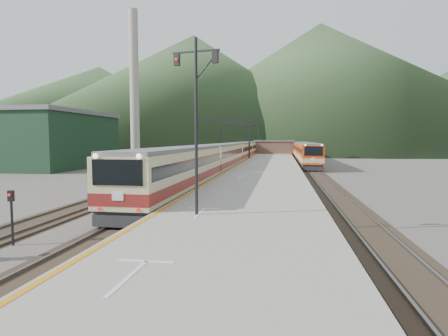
# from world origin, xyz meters

# --- Properties ---
(ground) EXTENTS (400.00, 400.00, 0.00)m
(ground) POSITION_xyz_m (0.00, 0.00, 0.00)
(ground) COLOR #47423D
(ground) RESTS_ON ground
(track_main) EXTENTS (2.60, 200.00, 0.23)m
(track_main) POSITION_xyz_m (0.00, 40.00, 0.07)
(track_main) COLOR black
(track_main) RESTS_ON ground
(track_far) EXTENTS (2.60, 200.00, 0.23)m
(track_far) POSITION_xyz_m (-5.00, 40.00, 0.07)
(track_far) COLOR black
(track_far) RESTS_ON ground
(track_second) EXTENTS (2.60, 200.00, 0.23)m
(track_second) POSITION_xyz_m (11.50, 40.00, 0.07)
(track_second) COLOR black
(track_second) RESTS_ON ground
(platform) EXTENTS (8.00, 100.00, 1.00)m
(platform) POSITION_xyz_m (5.60, 38.00, 0.50)
(platform) COLOR gray
(platform) RESTS_ON ground
(gantry_near) EXTENTS (9.55, 0.25, 8.00)m
(gantry_near) POSITION_xyz_m (-2.85, 55.00, 5.59)
(gantry_near) COLOR black
(gantry_near) RESTS_ON ground
(gantry_far) EXTENTS (9.55, 0.25, 8.00)m
(gantry_far) POSITION_xyz_m (-2.85, 80.00, 5.59)
(gantry_far) COLOR black
(gantry_far) RESTS_ON ground
(warehouse) EXTENTS (14.50, 20.50, 8.60)m
(warehouse) POSITION_xyz_m (-28.00, 42.00, 4.32)
(warehouse) COLOR black
(warehouse) RESTS_ON ground
(smokestack) EXTENTS (1.80, 1.80, 30.00)m
(smokestack) POSITION_xyz_m (-22.00, 62.00, 15.00)
(smokestack) COLOR #9E998E
(smokestack) RESTS_ON ground
(station_shed) EXTENTS (9.40, 4.40, 3.10)m
(station_shed) POSITION_xyz_m (5.60, 78.00, 2.57)
(station_shed) COLOR brown
(station_shed) RESTS_ON platform
(hill_a) EXTENTS (180.00, 180.00, 60.00)m
(hill_a) POSITION_xyz_m (-40.00, 190.00, 30.00)
(hill_a) COLOR #304E2A
(hill_a) RESTS_ON ground
(hill_b) EXTENTS (220.00, 220.00, 75.00)m
(hill_b) POSITION_xyz_m (30.00, 230.00, 37.50)
(hill_b) COLOR #304E2A
(hill_b) RESTS_ON ground
(hill_d) EXTENTS (200.00, 200.00, 55.00)m
(hill_d) POSITION_xyz_m (-120.00, 240.00, 27.50)
(hill_d) COLOR #304E2A
(hill_d) RESTS_ON ground
(main_train) EXTENTS (2.97, 102.02, 3.63)m
(main_train) POSITION_xyz_m (0.00, 56.74, 2.05)
(main_train) COLOR #BEB682
(main_train) RESTS_ON track_main
(second_train) EXTENTS (2.85, 38.85, 3.48)m
(second_train) POSITION_xyz_m (11.50, 58.62, 1.97)
(second_train) COLOR #CD3C0B
(second_train) RESTS_ON track_second
(signal_mast) EXTENTS (2.18, 0.54, 7.73)m
(signal_mast) POSITION_xyz_m (3.73, 5.68, 5.68)
(signal_mast) COLOR black
(signal_mast) RESTS_ON platform
(short_signal_a) EXTENTS (0.24, 0.18, 2.27)m
(short_signal_a) POSITION_xyz_m (-3.43, 3.16, 1.46)
(short_signal_a) COLOR black
(short_signal_a) RESTS_ON ground
(short_signal_b) EXTENTS (0.23, 0.17, 2.27)m
(short_signal_b) POSITION_xyz_m (-3.38, 31.59, 1.46)
(short_signal_b) COLOR black
(short_signal_b) RESTS_ON ground
(short_signal_c) EXTENTS (0.27, 0.24, 2.27)m
(short_signal_c) POSITION_xyz_m (-7.21, 16.66, 1.46)
(short_signal_c) COLOR black
(short_signal_c) RESTS_ON ground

